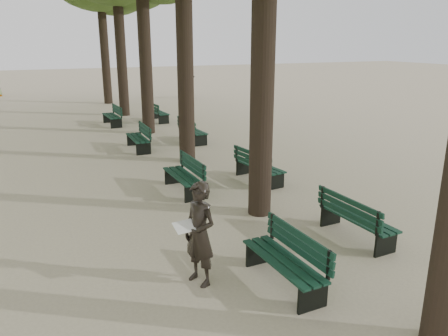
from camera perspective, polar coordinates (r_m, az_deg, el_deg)
name	(u,v)px	position (r m, az deg, el deg)	size (l,w,h in m)	color
ground	(266,293)	(7.27, 5.54, -15.92)	(120.00, 120.00, 0.00)	#B9AC8C
bench_left_0	(283,270)	(7.37, 7.76, -13.06)	(0.63, 1.82, 0.92)	black
bench_left_1	(183,182)	(11.56, -5.33, -1.85)	(0.61, 1.81, 0.92)	black
bench_left_2	(138,143)	(16.25, -11.13, 3.28)	(0.59, 1.81, 0.92)	black
bench_left_3	(112,120)	(21.29, -14.40, 6.15)	(0.66, 1.83, 0.92)	black
bench_right_0	(356,226)	(9.26, 16.92, -7.27)	(0.65, 1.82, 0.92)	black
bench_right_1	(259,172)	(12.42, 4.62, -0.53)	(0.79, 1.86, 0.92)	black
bench_right_2	(193,135)	(17.27, -4.11, 4.32)	(0.66, 1.83, 0.92)	black
bench_right_3	(158,116)	(21.88, -8.58, 6.75)	(0.68, 1.83, 0.92)	black
man_with_map	(200,234)	(7.12, -3.21, -8.60)	(0.73, 0.78, 1.75)	black
pedestrian_b	(191,86)	(30.56, -4.39, 10.66)	(1.08, 0.33, 1.67)	#262628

